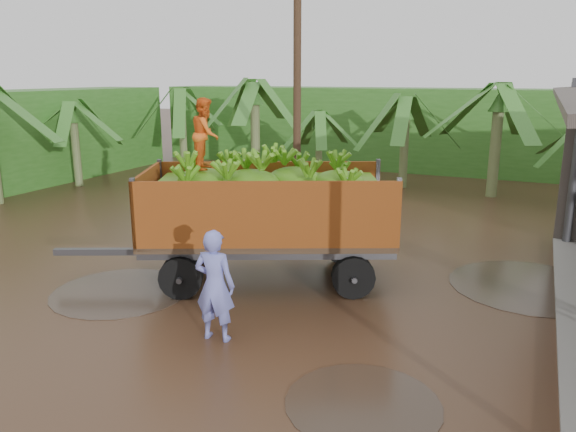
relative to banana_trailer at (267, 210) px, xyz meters
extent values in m
plane|color=black|center=(0.53, -0.36, -1.50)|extent=(100.00, 100.00, 0.00)
cube|color=#2D661E|center=(-1.47, 15.64, 0.30)|extent=(22.00, 3.00, 3.60)
cube|color=#47474C|center=(-3.14, -1.44, -0.89)|extent=(1.86, 0.95, 0.13)
imported|color=orange|center=(-1.17, -0.38, 1.53)|extent=(0.77, 0.85, 1.43)
imported|color=#7177CF|center=(0.46, -2.84, -0.58)|extent=(0.71, 0.51, 1.84)
cylinder|color=#47301E|center=(-2.02, 6.26, 2.69)|extent=(0.24, 0.24, 8.38)
camera|label=1|loc=(4.95, -10.02, 2.68)|focal=35.00mm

